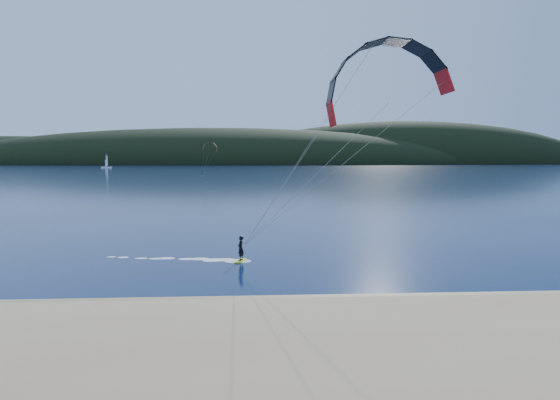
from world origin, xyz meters
name	(u,v)px	position (x,y,z in m)	size (l,w,h in m)	color
ground	(233,336)	(0.00, 0.00, 0.00)	(1800.00, 1800.00, 0.00)	#08173D
wet_sand	(236,304)	(0.00, 4.50, 0.05)	(220.00, 2.50, 0.10)	#938055
headland	(252,164)	(0.63, 745.28, 0.00)	(1200.00, 310.00, 140.00)	black
kitesurfer_near	(382,108)	(9.28, 10.98, 10.86)	(24.77, 7.31, 15.16)	#DAF01C
kitesurfer_far	(210,150)	(-17.94, 194.68, 11.82)	(8.25, 8.34, 14.10)	#DAF01C
sailboat	(106,167)	(-124.08, 398.47, 0.93)	(9.05, 5.69, 12.65)	white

